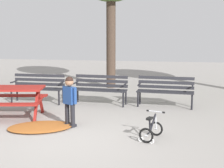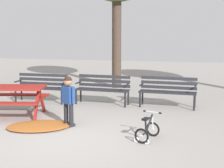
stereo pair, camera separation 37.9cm
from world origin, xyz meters
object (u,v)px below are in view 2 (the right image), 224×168
picnic_table (8,93)px  park_bench_left (103,87)px  park_bench_right (168,89)px  child_standing (68,97)px  park_bench_far_left (42,85)px  kids_bicycle (147,130)px

picnic_table → park_bench_left: (1.94, 1.95, -0.08)m
park_bench_right → child_standing: 3.22m
park_bench_far_left → park_bench_right: size_ratio=0.99×
kids_bicycle → picnic_table: bearing=164.0°
park_bench_far_left → park_bench_right: 3.81m
picnic_table → kids_bicycle: bearing=-16.0°
park_bench_left → park_bench_right: size_ratio=1.00×
picnic_table → park_bench_far_left: (0.04, 1.83, -0.08)m
child_standing → kids_bicycle: bearing=-16.9°
park_bench_far_left → park_bench_right: (3.80, 0.17, 0.00)m
park_bench_far_left → child_standing: bearing=-52.8°
kids_bicycle → park_bench_left: bearing=119.9°
park_bench_far_left → park_bench_left: bearing=3.6°
park_bench_right → kids_bicycle: (-0.18, -3.05, -0.31)m
picnic_table → child_standing: size_ratio=1.78×
child_standing → kids_bicycle: child_standing is taller
picnic_table → park_bench_far_left: 1.83m
picnic_table → park_bench_left: bearing=45.1°
park_bench_far_left → park_bench_left: (1.91, 0.12, 0.00)m
park_bench_left → kids_bicycle: size_ratio=2.60×
picnic_table → child_standing: (1.79, -0.48, 0.08)m
park_bench_right → park_bench_far_left: bearing=-177.4°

